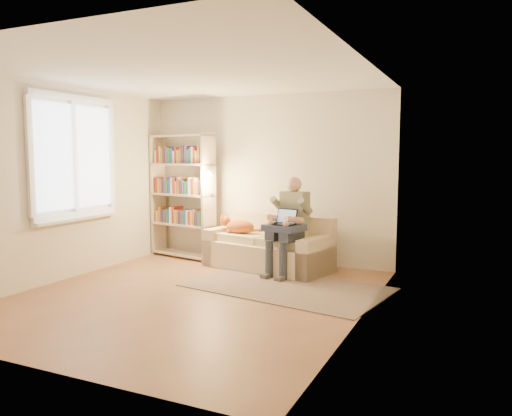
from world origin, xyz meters
The scene contains 14 objects.
floor centered at (0.00, 0.00, 0.00)m, with size 4.50×4.50×0.00m, color brown.
ceiling centered at (0.00, 0.00, 2.60)m, with size 4.00×4.50×0.02m, color white.
wall_left centered at (-2.00, 0.00, 1.30)m, with size 0.02×4.50×2.60m, color silver.
wall_right centered at (2.00, 0.00, 1.30)m, with size 0.02×4.50×2.60m, color silver.
wall_back centered at (0.00, 2.25, 1.30)m, with size 4.00×0.02×2.60m, color silver.
wall_front centered at (0.00, -2.25, 1.30)m, with size 4.00×0.02×2.60m, color silver.
window centered at (-1.95, 0.20, 1.38)m, with size 0.12×1.52×1.69m.
sofa centered at (0.25, 1.74, 0.29)m, with size 1.98×1.20×0.79m.
person centered at (0.66, 1.50, 0.77)m, with size 0.49×0.67×1.37m.
cat centered at (-0.22, 1.72, 0.61)m, with size 0.69×0.32×0.25m.
blanket centered at (0.61, 1.38, 0.68)m, with size 0.50×0.41×0.09m, color #2A304A.
laptop centered at (0.61, 1.39, 0.78)m, with size 0.36×0.31×0.27m.
bookshelf centered at (-1.35, 1.90, 1.11)m, with size 1.32×0.63×2.01m.
rug centered at (0.88, 0.83, 0.01)m, with size 2.45×1.45×0.01m, color gray.
Camera 1 is at (3.09, -4.95, 1.66)m, focal length 35.00 mm.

